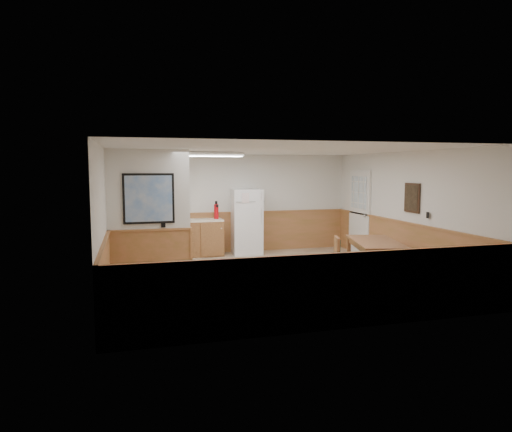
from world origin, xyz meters
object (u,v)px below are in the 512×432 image
object	(u,v)px
soap_bottle	(153,216)
fire_extinguisher	(216,211)
dining_bench	(407,259)
dining_chair	(342,255)
dining_table	(376,246)
refrigerator	(247,222)

from	to	relation	value
soap_bottle	fire_extinguisher	bearing A→B (deg)	-0.01
dining_bench	dining_chair	bearing A→B (deg)	179.74
dining_table	soap_bottle	xyz separation A→B (m)	(-4.06, 3.32, 0.36)
fire_extinguisher	dining_table	bearing A→B (deg)	-38.78
refrigerator	fire_extinguisher	bearing A→B (deg)	178.37
dining_chair	fire_extinguisher	size ratio (longest dim) A/B	1.92
dining_table	soap_bottle	size ratio (longest dim) A/B	7.63
fire_extinguisher	dining_bench	bearing A→B (deg)	-31.30
dining_bench	fire_extinguisher	distance (m)	4.67
refrigerator	dining_bench	world-z (taller)	refrigerator
dining_chair	soap_bottle	xyz separation A→B (m)	(-3.36, 3.28, 0.52)
refrigerator	soap_bottle	xyz separation A→B (m)	(-2.29, 0.07, 0.20)
refrigerator	dining_table	distance (m)	3.70
dining_chair	fire_extinguisher	xyz separation A→B (m)	(-1.83, 3.28, 0.60)
dining_chair	soap_bottle	size ratio (longest dim) A/B	3.55
dining_table	dining_bench	world-z (taller)	dining_table
dining_table	dining_chair	distance (m)	0.72
dining_table	soap_bottle	world-z (taller)	soap_bottle
soap_bottle	dining_bench	bearing A→B (deg)	-34.40
refrigerator	dining_table	size ratio (longest dim) A/B	0.89
dining_table	fire_extinguisher	world-z (taller)	fire_extinguisher
dining_table	dining_chair	size ratio (longest dim) A/B	2.15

